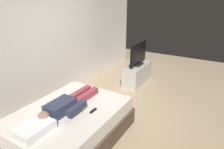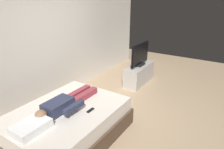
{
  "view_description": "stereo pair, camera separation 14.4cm",
  "coord_description": "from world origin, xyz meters",
  "px_view_note": "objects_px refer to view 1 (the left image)",
  "views": [
    {
      "loc": [
        -2.86,
        -1.53,
        2.25
      ],
      "look_at": [
        0.51,
        0.49,
        0.69
      ],
      "focal_mm": 32.1,
      "sensor_mm": 36.0,
      "label": 1
    },
    {
      "loc": [
        -2.78,
        -1.65,
        2.25
      ],
      "look_at": [
        0.51,
        0.49,
        0.69
      ],
      "focal_mm": 32.1,
      "sensor_mm": 36.0,
      "label": 2
    }
  ],
  "objects_px": {
    "tv_stand": "(137,74)",
    "tv": "(138,55)",
    "remote": "(93,111)",
    "pillow": "(35,129)",
    "bed": "(70,125)",
    "person": "(67,104)"
  },
  "relations": [
    {
      "from": "tv",
      "to": "pillow",
      "type": "bearing_deg",
      "value": -179.95
    },
    {
      "from": "tv",
      "to": "bed",
      "type": "bearing_deg",
      "value": -179.94
    },
    {
      "from": "bed",
      "to": "person",
      "type": "bearing_deg",
      "value": 59.56
    },
    {
      "from": "tv_stand",
      "to": "tv",
      "type": "height_order",
      "value": "tv"
    },
    {
      "from": "pillow",
      "to": "tv",
      "type": "height_order",
      "value": "tv"
    },
    {
      "from": "remote",
      "to": "tv_stand",
      "type": "xyz_separation_m",
      "value": [
        2.53,
        0.36,
        -0.3
      ]
    },
    {
      "from": "bed",
      "to": "pillow",
      "type": "distance_m",
      "value": 0.73
    },
    {
      "from": "person",
      "to": "tv",
      "type": "distance_m",
      "value": 2.69
    },
    {
      "from": "tv_stand",
      "to": "remote",
      "type": "bearing_deg",
      "value": -171.94
    },
    {
      "from": "remote",
      "to": "bed",
      "type": "bearing_deg",
      "value": 116.84
    },
    {
      "from": "tv_stand",
      "to": "pillow",
      "type": "bearing_deg",
      "value": -179.95
    },
    {
      "from": "pillow",
      "to": "tv_stand",
      "type": "xyz_separation_m",
      "value": [
        3.36,
        0.0,
        -0.35
      ]
    },
    {
      "from": "person",
      "to": "tv_stand",
      "type": "bearing_deg",
      "value": -0.98
    },
    {
      "from": "remote",
      "to": "pillow",
      "type": "bearing_deg",
      "value": 156.79
    },
    {
      "from": "bed",
      "to": "tv_stand",
      "type": "xyz_separation_m",
      "value": [
        2.71,
        0.0,
        -0.01
      ]
    },
    {
      "from": "tv",
      "to": "remote",
      "type": "bearing_deg",
      "value": -171.94
    },
    {
      "from": "pillow",
      "to": "person",
      "type": "bearing_deg",
      "value": 4.14
    },
    {
      "from": "tv_stand",
      "to": "person",
      "type": "bearing_deg",
      "value": 179.02
    },
    {
      "from": "remote",
      "to": "tv",
      "type": "distance_m",
      "value": 2.57
    },
    {
      "from": "bed",
      "to": "tv",
      "type": "xyz_separation_m",
      "value": [
        2.71,
        0.0,
        0.52
      ]
    },
    {
      "from": "remote",
      "to": "tv",
      "type": "xyz_separation_m",
      "value": [
        2.53,
        0.36,
        0.24
      ]
    },
    {
      "from": "tv_stand",
      "to": "tv",
      "type": "distance_m",
      "value": 0.53
    }
  ]
}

